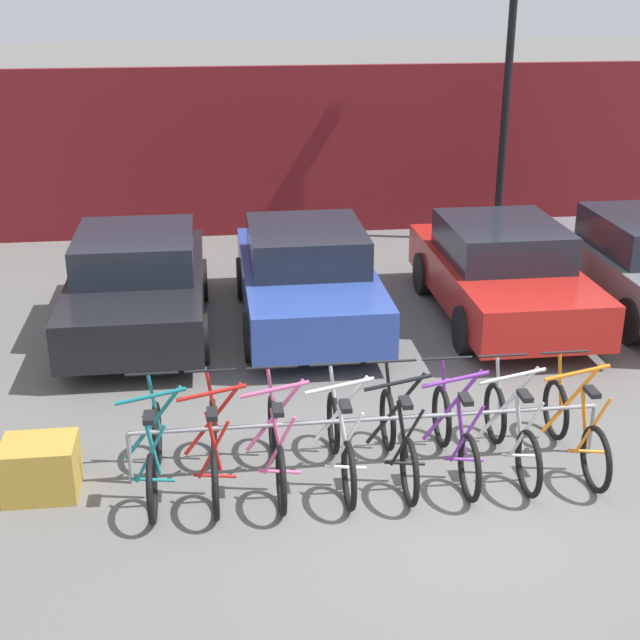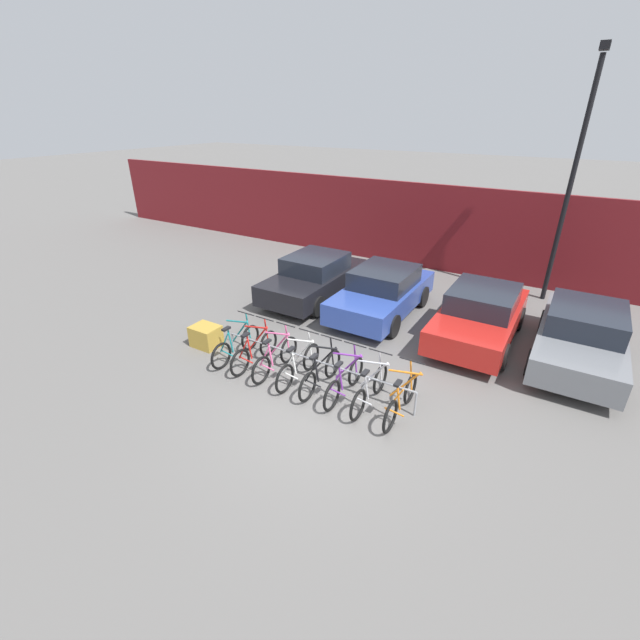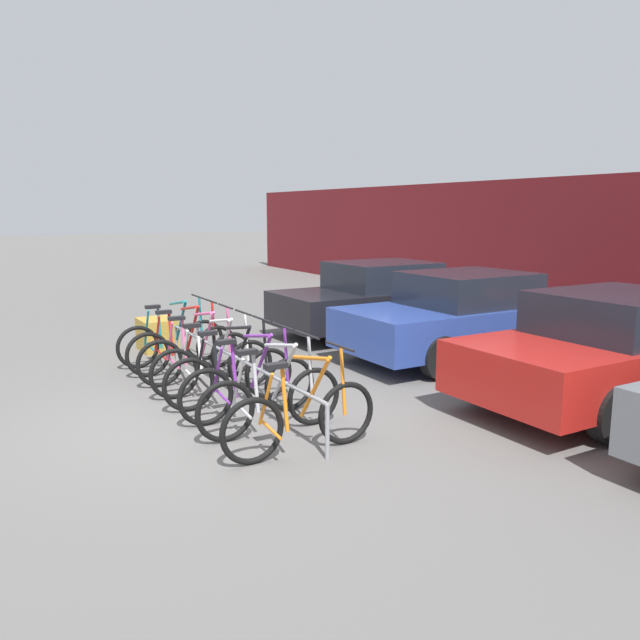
{
  "view_description": "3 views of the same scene",
  "coord_description": "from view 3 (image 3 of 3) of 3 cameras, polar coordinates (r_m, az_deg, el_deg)",
  "views": [
    {
      "loc": [
        -2.15,
        -7.11,
        4.73
      ],
      "look_at": [
        -0.97,
        2.2,
        1.03
      ],
      "focal_mm": 50.0,
      "sensor_mm": 36.0,
      "label": 1
    },
    {
      "loc": [
        3.62,
        -6.12,
        5.46
      ],
      "look_at": [
        -1.08,
        1.61,
        1.03
      ],
      "focal_mm": 24.0,
      "sensor_mm": 36.0,
      "label": 2
    },
    {
      "loc": [
        6.59,
        -2.26,
        2.38
      ],
      "look_at": [
        -0.21,
        1.7,
        0.99
      ],
      "focal_mm": 35.0,
      "sensor_mm": 36.0,
      "label": 3
    }
  ],
  "objects": [
    {
      "name": "bicycle_white",
      "position": [
        8.31,
        -9.73,
        -4.08
      ],
      "size": [
        0.68,
        1.71,
        1.05
      ],
      "rotation": [
        0.0,
        0.0,
        -0.01
      ],
      "color": "black",
      "rests_on": "ground"
    },
    {
      "name": "car_red",
      "position": [
        8.46,
        25.32,
        -2.48
      ],
      "size": [
        1.91,
        4.08,
        1.4
      ],
      "color": "red",
      "rests_on": "ground"
    },
    {
      "name": "bicycle_pink",
      "position": [
        8.89,
        -11.17,
        -3.2
      ],
      "size": [
        0.68,
        1.71,
        1.05
      ],
      "rotation": [
        0.0,
        0.0,
        0.05
      ],
      "color": "black",
      "rests_on": "ground"
    },
    {
      "name": "bicycle_red",
      "position": [
        9.45,
        -12.38,
        -2.46
      ],
      "size": [
        0.68,
        1.71,
        1.05
      ],
      "rotation": [
        0.0,
        0.0,
        -0.05
      ],
      "color": "black",
      "rests_on": "ground"
    },
    {
      "name": "bicycle_orange",
      "position": [
        6.19,
        -1.72,
        -8.86
      ],
      "size": [
        0.68,
        1.71,
        1.05
      ],
      "rotation": [
        0.0,
        0.0,
        -0.01
      ],
      "color": "black",
      "rests_on": "ground"
    },
    {
      "name": "ground_plane",
      "position": [
        7.36,
        -10.8,
        -9.04
      ],
      "size": [
        120.0,
        120.0,
        0.0
      ],
      "primitive_type": "plane",
      "color": "#605E5B"
    },
    {
      "name": "car_black",
      "position": [
        12.16,
        5.35,
        1.97
      ],
      "size": [
        1.91,
        4.01,
        1.4
      ],
      "color": "black",
      "rests_on": "ground"
    },
    {
      "name": "car_blue",
      "position": [
        10.35,
        12.93,
        0.36
      ],
      "size": [
        1.91,
        4.05,
        1.4
      ],
      "color": "#2D479E",
      "rests_on": "ground"
    },
    {
      "name": "cargo_crate",
      "position": [
        11.06,
        -14.68,
        -1.3
      ],
      "size": [
        0.7,
        0.56,
        0.55
      ],
      "primitive_type": "cube",
      "color": "#B28C33",
      "rests_on": "ground"
    },
    {
      "name": "bicycle_purple",
      "position": [
        7.27,
        -6.49,
        -6.04
      ],
      "size": [
        0.68,
        1.71,
        1.05
      ],
      "rotation": [
        0.0,
        0.0,
        -0.05
      ],
      "color": "black",
      "rests_on": "ground"
    },
    {
      "name": "bicycle_teal",
      "position": [
        9.99,
        -13.4,
        -1.83
      ],
      "size": [
        0.68,
        1.71,
        1.05
      ],
      "rotation": [
        0.0,
        0.0,
        0.02
      ],
      "color": "black",
      "rests_on": "ground"
    },
    {
      "name": "bicycle_black",
      "position": [
        7.79,
        -8.22,
        -4.99
      ],
      "size": [
        0.68,
        1.71,
        1.05
      ],
      "rotation": [
        0.0,
        0.0,
        -0.06
      ],
      "color": "black",
      "rests_on": "ground"
    },
    {
      "name": "bike_rack",
      "position": [
        8.06,
        -8.01,
        -3.59
      ],
      "size": [
        4.77,
        0.04,
        0.57
      ],
      "color": "gray",
      "rests_on": "ground"
    },
    {
      "name": "bicycle_silver",
      "position": [
        6.76,
        -4.47,
        -7.24
      ],
      "size": [
        0.68,
        1.71,
        1.05
      ],
      "rotation": [
        0.0,
        0.0,
        -0.02
      ],
      "color": "black",
      "rests_on": "ground"
    }
  ]
}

